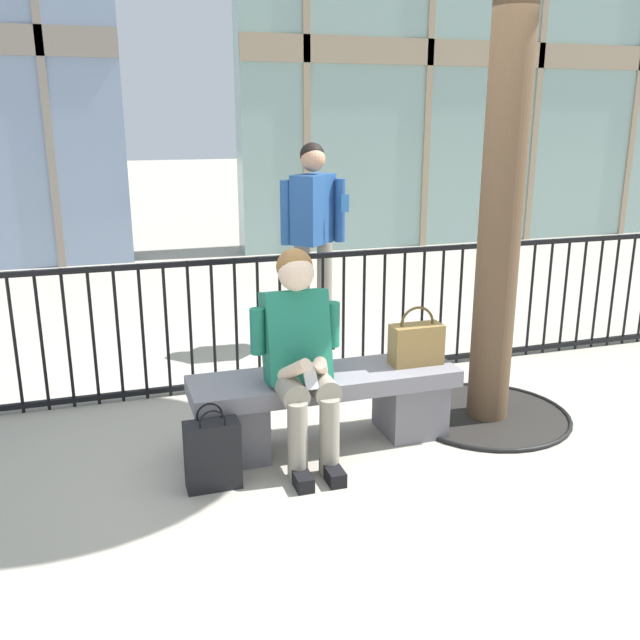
{
  "coord_description": "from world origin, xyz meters",
  "views": [
    {
      "loc": [
        -1.2,
        -3.66,
        1.9
      ],
      "look_at": [
        0.0,
        0.1,
        0.75
      ],
      "focal_mm": 39.06,
      "sensor_mm": 36.0,
      "label": 1
    }
  ],
  "objects_px": {
    "shopping_bag": "(213,454)",
    "bystander_at_railing": "(313,231)",
    "stone_bench": "(325,401)",
    "seated_person_with_phone": "(300,351)",
    "handbag_on_bench": "(416,343)"
  },
  "relations": [
    {
      "from": "handbag_on_bench",
      "to": "bystander_at_railing",
      "type": "bearing_deg",
      "value": 92.96
    },
    {
      "from": "seated_person_with_phone",
      "to": "bystander_at_railing",
      "type": "distance_m",
      "value": 2.08
    },
    {
      "from": "stone_bench",
      "to": "seated_person_with_phone",
      "type": "distance_m",
      "value": 0.44
    },
    {
      "from": "handbag_on_bench",
      "to": "shopping_bag",
      "type": "height_order",
      "value": "handbag_on_bench"
    },
    {
      "from": "stone_bench",
      "to": "shopping_bag",
      "type": "relative_size",
      "value": 3.44
    },
    {
      "from": "stone_bench",
      "to": "seated_person_with_phone",
      "type": "relative_size",
      "value": 1.32
    },
    {
      "from": "stone_bench",
      "to": "bystander_at_railing",
      "type": "height_order",
      "value": "bystander_at_railing"
    },
    {
      "from": "seated_person_with_phone",
      "to": "bystander_at_railing",
      "type": "height_order",
      "value": "bystander_at_railing"
    },
    {
      "from": "shopping_bag",
      "to": "bystander_at_railing",
      "type": "bearing_deg",
      "value": 60.15
    },
    {
      "from": "seated_person_with_phone",
      "to": "shopping_bag",
      "type": "distance_m",
      "value": 0.73
    },
    {
      "from": "shopping_bag",
      "to": "bystander_at_railing",
      "type": "height_order",
      "value": "bystander_at_railing"
    },
    {
      "from": "handbag_on_bench",
      "to": "seated_person_with_phone",
      "type": "bearing_deg",
      "value": -171.24
    },
    {
      "from": "shopping_bag",
      "to": "handbag_on_bench",
      "type": "bearing_deg",
      "value": 13.24
    },
    {
      "from": "bystander_at_railing",
      "to": "stone_bench",
      "type": "bearing_deg",
      "value": -105.11
    },
    {
      "from": "stone_bench",
      "to": "bystander_at_railing",
      "type": "relative_size",
      "value": 0.94
    }
  ]
}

